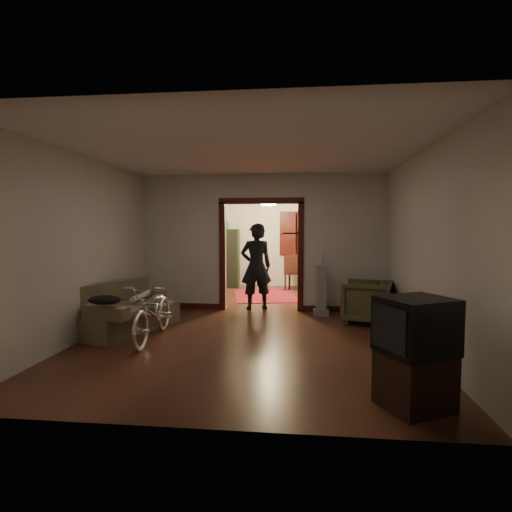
# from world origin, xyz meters

# --- Properties ---
(floor) EXTENTS (5.00, 8.50, 0.01)m
(floor) POSITION_xyz_m (0.00, 0.00, 0.00)
(floor) COLOR #371B11
(floor) RESTS_ON ground
(ceiling) EXTENTS (5.00, 8.50, 0.01)m
(ceiling) POSITION_xyz_m (0.00, 0.00, 2.80)
(ceiling) COLOR white
(ceiling) RESTS_ON floor
(wall_back) EXTENTS (5.00, 0.02, 2.80)m
(wall_back) POSITION_xyz_m (0.00, 4.25, 1.40)
(wall_back) COLOR beige
(wall_back) RESTS_ON floor
(wall_left) EXTENTS (0.02, 8.50, 2.80)m
(wall_left) POSITION_xyz_m (-2.50, 0.00, 1.40)
(wall_left) COLOR beige
(wall_left) RESTS_ON floor
(wall_right) EXTENTS (0.02, 8.50, 2.80)m
(wall_right) POSITION_xyz_m (2.50, 0.00, 1.40)
(wall_right) COLOR beige
(wall_right) RESTS_ON floor
(partition_wall) EXTENTS (5.00, 0.14, 2.80)m
(partition_wall) POSITION_xyz_m (0.00, 0.75, 1.40)
(partition_wall) COLOR beige
(partition_wall) RESTS_ON floor
(door_casing) EXTENTS (1.74, 0.20, 2.32)m
(door_casing) POSITION_xyz_m (0.00, 0.75, 1.10)
(door_casing) COLOR #37100C
(door_casing) RESTS_ON floor
(far_window) EXTENTS (0.98, 0.06, 1.28)m
(far_window) POSITION_xyz_m (0.70, 4.21, 1.55)
(far_window) COLOR black
(far_window) RESTS_ON wall_back
(chandelier) EXTENTS (0.24, 0.24, 0.24)m
(chandelier) POSITION_xyz_m (0.00, 2.50, 2.35)
(chandelier) COLOR #FFE0A5
(chandelier) RESTS_ON ceiling
(light_switch) EXTENTS (0.08, 0.01, 0.12)m
(light_switch) POSITION_xyz_m (1.05, 0.68, 1.25)
(light_switch) COLOR silver
(light_switch) RESTS_ON partition_wall
(sofa) EXTENTS (1.32, 1.93, 0.82)m
(sofa) POSITION_xyz_m (-2.04, -1.17, 0.41)
(sofa) COLOR brown
(sofa) RESTS_ON floor
(rolled_paper) EXTENTS (0.10, 0.77, 0.10)m
(rolled_paper) POSITION_xyz_m (-1.94, -0.87, 0.53)
(rolled_paper) COLOR beige
(rolled_paper) RESTS_ON sofa
(jacket) EXTENTS (0.47, 0.35, 0.14)m
(jacket) POSITION_xyz_m (-1.99, -2.08, 0.68)
(jacket) COLOR black
(jacket) RESTS_ON sofa
(bicycle) EXTENTS (0.67, 1.70, 0.88)m
(bicycle) POSITION_xyz_m (-1.43, -1.65, 0.44)
(bicycle) COLOR silver
(bicycle) RESTS_ON floor
(armchair) EXTENTS (1.04, 1.02, 0.77)m
(armchair) POSITION_xyz_m (2.00, -0.18, 0.38)
(armchair) COLOR #464728
(armchair) RESTS_ON floor
(tv_stand) EXTENTS (0.76, 0.74, 0.53)m
(tv_stand) POSITION_xyz_m (1.87, -3.63, 0.26)
(tv_stand) COLOR black
(tv_stand) RESTS_ON floor
(crt_tv) EXTENTS (0.80, 0.77, 0.53)m
(crt_tv) POSITION_xyz_m (1.87, -3.63, 0.79)
(crt_tv) COLOR black
(crt_tv) RESTS_ON tv_stand
(vacuum) EXTENTS (0.33, 0.27, 0.98)m
(vacuum) POSITION_xyz_m (1.21, 0.33, 0.49)
(vacuum) COLOR gray
(vacuum) RESTS_ON floor
(person) EXTENTS (0.76, 0.62, 1.80)m
(person) POSITION_xyz_m (-0.12, 0.81, 0.90)
(person) COLOR black
(person) RESTS_ON floor
(oriental_rug) EXTENTS (1.89, 2.26, 0.02)m
(oriental_rug) POSITION_xyz_m (-0.06, 2.43, 0.01)
(oriental_rug) COLOR maroon
(oriental_rug) RESTS_ON floor
(locker) EXTENTS (0.87, 0.53, 1.68)m
(locker) POSITION_xyz_m (-1.36, 3.89, 0.84)
(locker) COLOR #262E1B
(locker) RESTS_ON floor
(globe) EXTENTS (0.26, 0.26, 0.26)m
(globe) POSITION_xyz_m (-1.36, 3.89, 1.94)
(globe) COLOR #1E5972
(globe) RESTS_ON locker
(desk) EXTENTS (1.04, 0.74, 0.70)m
(desk) POSITION_xyz_m (0.94, 3.72, 0.35)
(desk) COLOR black
(desk) RESTS_ON floor
(desk_chair) EXTENTS (0.44, 0.44, 0.95)m
(desk_chair) POSITION_xyz_m (0.59, 3.45, 0.48)
(desk_chair) COLOR black
(desk_chair) RESTS_ON floor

